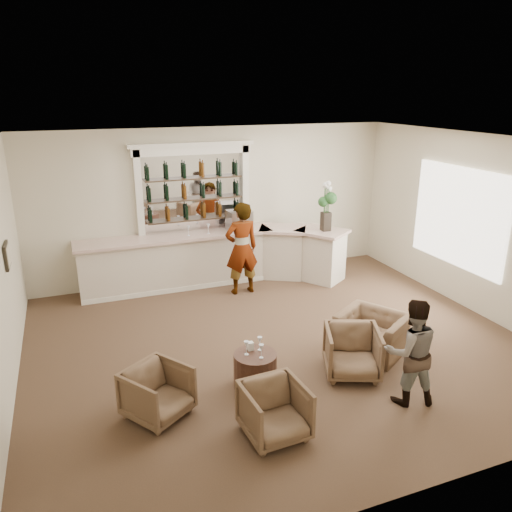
{
  "coord_description": "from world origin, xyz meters",
  "views": [
    {
      "loc": [
        -3.01,
        -6.81,
        4.03
      ],
      "look_at": [
        -0.05,
        0.9,
        1.27
      ],
      "focal_mm": 35.0,
      "sensor_mm": 36.0,
      "label": 1
    }
  ],
  "objects_px": {
    "guest": "(411,352)",
    "cocktail_table": "(255,370)",
    "bar_counter": "(216,258)",
    "espresso_machine": "(239,220)",
    "armchair_right": "(352,352)",
    "flower_vase": "(327,203)",
    "sommelier": "(242,248)",
    "armchair_left": "(158,393)",
    "armchair_center": "(275,411)",
    "armchair_far": "(372,333)"
  },
  "relations": [
    {
      "from": "guest",
      "to": "armchair_left",
      "type": "height_order",
      "value": "guest"
    },
    {
      "from": "espresso_machine",
      "to": "flower_vase",
      "type": "distance_m",
      "value": 1.9
    },
    {
      "from": "guest",
      "to": "cocktail_table",
      "type": "bearing_deg",
      "value": -15.06
    },
    {
      "from": "armchair_center",
      "to": "armchair_left",
      "type": "bearing_deg",
      "value": 140.86
    },
    {
      "from": "sommelier",
      "to": "armchair_right",
      "type": "xyz_separation_m",
      "value": [
        0.47,
        -3.56,
        -0.59
      ]
    },
    {
      "from": "sommelier",
      "to": "armchair_far",
      "type": "bearing_deg",
      "value": 107.53
    },
    {
      "from": "armchair_left",
      "to": "armchair_center",
      "type": "height_order",
      "value": "armchair_center"
    },
    {
      "from": "armchair_left",
      "to": "flower_vase",
      "type": "xyz_separation_m",
      "value": [
        4.32,
        3.56,
        1.4
      ]
    },
    {
      "from": "cocktail_table",
      "to": "guest",
      "type": "height_order",
      "value": "guest"
    },
    {
      "from": "sommelier",
      "to": "armchair_center",
      "type": "relative_size",
      "value": 2.55
    },
    {
      "from": "sommelier",
      "to": "flower_vase",
      "type": "bearing_deg",
      "value": 178.37
    },
    {
      "from": "sommelier",
      "to": "guest",
      "type": "xyz_separation_m",
      "value": [
        0.81,
        -4.41,
        -0.21
      ]
    },
    {
      "from": "bar_counter",
      "to": "espresso_machine",
      "type": "xyz_separation_m",
      "value": [
        0.54,
        0.05,
        0.78
      ]
    },
    {
      "from": "espresso_machine",
      "to": "guest",
      "type": "bearing_deg",
      "value": -86.48
    },
    {
      "from": "armchair_far",
      "to": "espresso_machine",
      "type": "xyz_separation_m",
      "value": [
        -0.91,
        3.82,
        1.03
      ]
    },
    {
      "from": "armchair_left",
      "to": "armchair_right",
      "type": "height_order",
      "value": "armchair_right"
    },
    {
      "from": "armchair_right",
      "to": "flower_vase",
      "type": "bearing_deg",
      "value": 90.08
    },
    {
      "from": "armchair_right",
      "to": "flower_vase",
      "type": "relative_size",
      "value": 0.75
    },
    {
      "from": "armchair_center",
      "to": "armchair_far",
      "type": "xyz_separation_m",
      "value": [
        2.26,
        1.33,
        -0.01
      ]
    },
    {
      "from": "bar_counter",
      "to": "armchair_left",
      "type": "distance_m",
      "value": 4.7
    },
    {
      "from": "armchair_left",
      "to": "armchair_center",
      "type": "xyz_separation_m",
      "value": [
        1.25,
        -0.9,
        0.0
      ]
    },
    {
      "from": "armchair_left",
      "to": "espresso_machine",
      "type": "relative_size",
      "value": 1.53
    },
    {
      "from": "guest",
      "to": "armchair_center",
      "type": "xyz_separation_m",
      "value": [
        -1.96,
        -0.02,
        -0.4
      ]
    },
    {
      "from": "sommelier",
      "to": "guest",
      "type": "height_order",
      "value": "sommelier"
    },
    {
      "from": "cocktail_table",
      "to": "armchair_right",
      "type": "height_order",
      "value": "armchair_right"
    },
    {
      "from": "cocktail_table",
      "to": "armchair_right",
      "type": "xyz_separation_m",
      "value": [
        1.44,
        -0.23,
        0.11
      ]
    },
    {
      "from": "sommelier",
      "to": "espresso_machine",
      "type": "distance_m",
      "value": 0.85
    },
    {
      "from": "espresso_machine",
      "to": "armchair_right",
      "type": "bearing_deg",
      "value": -89.73
    },
    {
      "from": "bar_counter",
      "to": "armchair_right",
      "type": "height_order",
      "value": "bar_counter"
    },
    {
      "from": "cocktail_table",
      "to": "armchair_center",
      "type": "distance_m",
      "value": 1.12
    },
    {
      "from": "cocktail_table",
      "to": "armchair_center",
      "type": "relative_size",
      "value": 0.82
    },
    {
      "from": "armchair_left",
      "to": "armchair_far",
      "type": "relative_size",
      "value": 0.74
    },
    {
      "from": "cocktail_table",
      "to": "guest",
      "type": "relative_size",
      "value": 0.41
    },
    {
      "from": "bar_counter",
      "to": "guest",
      "type": "relative_size",
      "value": 3.84
    },
    {
      "from": "flower_vase",
      "to": "armchair_far",
      "type": "bearing_deg",
      "value": -104.56
    },
    {
      "from": "sommelier",
      "to": "flower_vase",
      "type": "distance_m",
      "value": 2.08
    },
    {
      "from": "sommelier",
      "to": "armchair_center",
      "type": "xyz_separation_m",
      "value": [
        -1.14,
        -4.43,
        -0.62
      ]
    },
    {
      "from": "sommelier",
      "to": "armchair_far",
      "type": "xyz_separation_m",
      "value": [
        1.12,
        -3.1,
        -0.63
      ]
    },
    {
      "from": "armchair_left",
      "to": "guest",
      "type": "bearing_deg",
      "value": -49.45
    },
    {
      "from": "flower_vase",
      "to": "armchair_left",
      "type": "bearing_deg",
      "value": -140.53
    },
    {
      "from": "cocktail_table",
      "to": "sommelier",
      "type": "xyz_separation_m",
      "value": [
        0.98,
        3.33,
        0.71
      ]
    },
    {
      "from": "cocktail_table",
      "to": "guest",
      "type": "xyz_separation_m",
      "value": [
        1.79,
        -1.08,
        0.49
      ]
    },
    {
      "from": "guest",
      "to": "armchair_right",
      "type": "bearing_deg",
      "value": -51.76
    },
    {
      "from": "guest",
      "to": "flower_vase",
      "type": "height_order",
      "value": "flower_vase"
    },
    {
      "from": "flower_vase",
      "to": "guest",
      "type": "bearing_deg",
      "value": -104.1
    },
    {
      "from": "bar_counter",
      "to": "cocktail_table",
      "type": "height_order",
      "value": "bar_counter"
    },
    {
      "from": "espresso_machine",
      "to": "armchair_center",
      "type": "bearing_deg",
      "value": -107.87
    },
    {
      "from": "armchair_center",
      "to": "espresso_machine",
      "type": "bearing_deg",
      "value": 71.84
    },
    {
      "from": "bar_counter",
      "to": "sommelier",
      "type": "bearing_deg",
      "value": -63.52
    },
    {
      "from": "sommelier",
      "to": "espresso_machine",
      "type": "relative_size",
      "value": 3.91
    }
  ]
}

